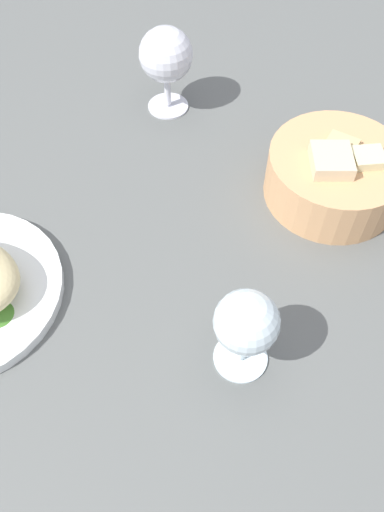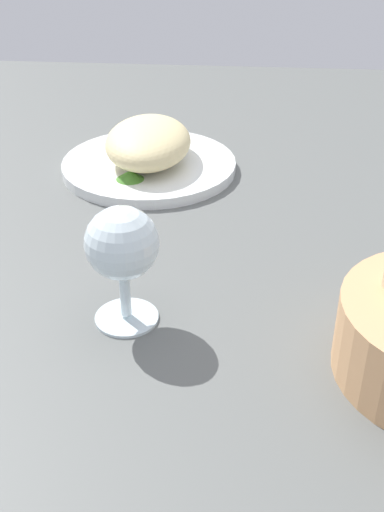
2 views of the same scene
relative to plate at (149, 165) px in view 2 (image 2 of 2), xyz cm
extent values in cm
cube|color=#5A5D5A|center=(17.69, 14.95, -1.70)|extent=(140.00, 140.00, 2.00)
cylinder|color=white|center=(0.00, 0.00, 0.00)|extent=(23.78, 23.78, 1.40)
ellipsoid|color=beige|center=(0.00, 0.00, 3.41)|extent=(16.62, 11.97, 5.42)
cone|color=#427E2A|center=(6.06, -1.59, 1.31)|extent=(3.62, 3.62, 1.22)
cylinder|color=silver|center=(33.40, 2.59, -0.40)|extent=(5.97, 5.97, 0.60)
cylinder|color=silver|center=(33.40, 2.59, 2.08)|extent=(1.00, 1.00, 4.35)
sphere|color=silver|center=(33.40, 2.59, 7.57)|extent=(6.64, 6.64, 6.64)
camera|label=1|loc=(36.09, -22.26, 52.72)|focal=36.79mm
camera|label=2|loc=(80.83, 12.72, 36.36)|focal=45.21mm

